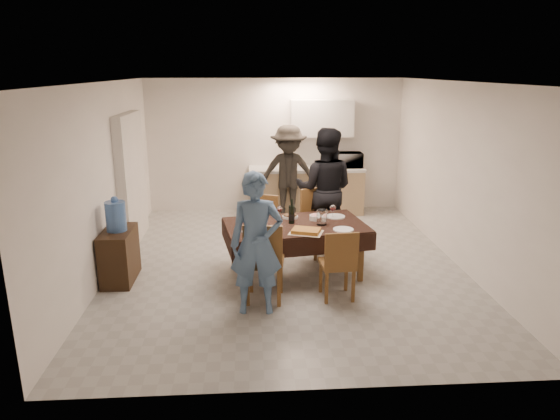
{
  "coord_description": "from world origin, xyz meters",
  "views": [
    {
      "loc": [
        -0.53,
        -6.83,
        2.77
      ],
      "look_at": [
        -0.11,
        -0.3,
        0.91
      ],
      "focal_mm": 32.0,
      "sensor_mm": 36.0,
      "label": 1
    }
  ],
  "objects": [
    {
      "name": "floor",
      "position": [
        0.0,
        0.0,
        0.0
      ],
      "size": [
        5.0,
        6.0,
        0.02
      ],
      "primitive_type": "cube",
      "color": "#9D9E99",
      "rests_on": "ground"
    },
    {
      "name": "plate_near_right",
      "position": [
        0.7,
        -0.69,
        0.74
      ],
      "size": [
        0.27,
        0.27,
        0.02
      ],
      "primitive_type": "cylinder",
      "color": "white",
      "rests_on": "dining_table"
    },
    {
      "name": "savoury_tart",
      "position": [
        0.2,
        -0.77,
        0.76
      ],
      "size": [
        0.49,
        0.43,
        0.05
      ],
      "primitive_type": "cube",
      "rotation": [
        0.0,
        0.0,
        -0.33
      ],
      "color": "#A97F31",
      "rests_on": "dining_table"
    },
    {
      "name": "wine_glass_a",
      "position": [
        -0.45,
        -0.64,
        0.82
      ],
      "size": [
        0.08,
        0.08,
        0.18
      ],
      "primitive_type": null,
      "color": "white",
      "rests_on": "dining_table"
    },
    {
      "name": "kitchen_base_cabinet",
      "position": [
        0.6,
        2.68,
        0.43
      ],
      "size": [
        2.2,
        0.6,
        0.86
      ],
      "primitive_type": "cube",
      "color": "tan",
      "rests_on": "floor"
    },
    {
      "name": "ceiling",
      "position": [
        0.0,
        0.0,
        2.6
      ],
      "size": [
        5.0,
        6.0,
        0.02
      ],
      "primitive_type": "cube",
      "color": "white",
      "rests_on": "wall_back"
    },
    {
      "name": "water_jug",
      "position": [
        -2.28,
        -0.44,
        0.9
      ],
      "size": [
        0.26,
        0.26,
        0.39
      ],
      "primitive_type": "cylinder",
      "color": "#5080CC",
      "rests_on": "console"
    },
    {
      "name": "person_kitchen",
      "position": [
        0.21,
        2.23,
        0.9
      ],
      "size": [
        1.16,
        0.67,
        1.79
      ],
      "primitive_type": "imported",
      "color": "black",
      "rests_on": "floor"
    },
    {
      "name": "chair_far_right",
      "position": [
        0.55,
        0.27,
        0.62
      ],
      "size": [
        0.6,
        0.62,
        0.55
      ],
      "rotation": [
        0.0,
        0.0,
        3.55
      ],
      "color": "brown",
      "rests_on": "floor"
    },
    {
      "name": "wall_right",
      "position": [
        2.5,
        0.0,
        1.3
      ],
      "size": [
        0.02,
        6.0,
        2.6
      ],
      "primitive_type": "cube",
      "color": "white",
      "rests_on": "floor"
    },
    {
      "name": "water_pitcher",
      "position": [
        0.45,
        -0.44,
        0.84
      ],
      "size": [
        0.14,
        0.14,
        0.21
      ],
      "primitive_type": "cylinder",
      "color": "white",
      "rests_on": "dining_table"
    },
    {
      "name": "wine_bottle",
      "position": [
        0.05,
        -0.34,
        0.9
      ],
      "size": [
        0.09,
        0.09,
        0.34
      ],
      "primitive_type": null,
      "color": "black",
      "rests_on": "dining_table"
    },
    {
      "name": "plate_far_left",
      "position": [
        -0.5,
        -0.09,
        0.74
      ],
      "size": [
        0.25,
        0.25,
        0.01
      ],
      "primitive_type": "cylinder",
      "color": "white",
      "rests_on": "dining_table"
    },
    {
      "name": "wall_left",
      "position": [
        -2.5,
        0.0,
        1.3
      ],
      "size": [
        0.02,
        6.0,
        2.6
      ],
      "primitive_type": "cube",
      "color": "white",
      "rests_on": "floor"
    },
    {
      "name": "kitchen_worktop",
      "position": [
        0.6,
        2.68,
        0.89
      ],
      "size": [
        2.24,
        0.64,
        0.05
      ],
      "primitive_type": "cube",
      "color": "beige",
      "rests_on": "kitchen_base_cabinet"
    },
    {
      "name": "stub_partition",
      "position": [
        -2.42,
        1.2,
        1.05
      ],
      "size": [
        0.15,
        1.4,
        2.1
      ],
      "primitive_type": "cube",
      "color": "beige",
      "rests_on": "floor"
    },
    {
      "name": "plate_far_right",
      "position": [
        0.7,
        -0.09,
        0.74
      ],
      "size": [
        0.27,
        0.27,
        0.02
      ],
      "primitive_type": "cylinder",
      "color": "white",
      "rests_on": "dining_table"
    },
    {
      "name": "wall_back",
      "position": [
        0.0,
        3.0,
        1.3
      ],
      "size": [
        5.0,
        0.02,
        2.6
      ],
      "primitive_type": "cube",
      "color": "white",
      "rests_on": "floor"
    },
    {
      "name": "microwave",
      "position": [
        1.42,
        2.68,
        1.05
      ],
      "size": [
        0.52,
        0.35,
        0.29
      ],
      "primitive_type": "imported",
      "rotation": [
        0.0,
        0.0,
        3.14
      ],
      "color": "silver",
      "rests_on": "kitchen_worktop"
    },
    {
      "name": "upper_cabinet",
      "position": [
        0.9,
        2.82,
        1.85
      ],
      "size": [
        1.2,
        0.34,
        0.7
      ],
      "primitive_type": "cube",
      "color": "silver",
      "rests_on": "wall_back"
    },
    {
      "name": "wine_glass_c",
      "position": [
        -0.1,
        -0.09,
        0.82
      ],
      "size": [
        0.08,
        0.08,
        0.18
      ],
      "primitive_type": null,
      "color": "white",
      "rests_on": "dining_table"
    },
    {
      "name": "chair_near_right",
      "position": [
        0.55,
        -1.22,
        0.55
      ],
      "size": [
        0.44,
        0.44,
        0.49
      ],
      "rotation": [
        0.0,
        0.0,
        0.07
      ],
      "color": "brown",
      "rests_on": "floor"
    },
    {
      "name": "wall_front",
      "position": [
        0.0,
        -3.0,
        1.3
      ],
      "size": [
        5.0,
        0.02,
        2.6
      ],
      "primitive_type": "cube",
      "color": "white",
      "rests_on": "floor"
    },
    {
      "name": "salad_bowl",
      "position": [
        0.4,
        -0.21,
        0.77
      ],
      "size": [
        0.17,
        0.17,
        0.07
      ],
      "primitive_type": "cylinder",
      "color": "white",
      "rests_on": "dining_table"
    },
    {
      "name": "mushroom_dish",
      "position": [
        0.05,
        -0.11,
        0.75
      ],
      "size": [
        0.2,
        0.2,
        0.04
      ],
      "primitive_type": "cylinder",
      "color": "white",
      "rests_on": "dining_table"
    },
    {
      "name": "plate_near_left",
      "position": [
        -0.5,
        -0.69,
        0.74
      ],
      "size": [
        0.26,
        0.26,
        0.01
      ],
      "primitive_type": "cylinder",
      "color": "white",
      "rests_on": "dining_table"
    },
    {
      "name": "chair_far_left",
      "position": [
        -0.35,
        0.27,
        0.56
      ],
      "size": [
        0.54,
        0.56,
        0.5
      ],
      "rotation": [
        0.0,
        0.0,
        2.76
      ],
      "color": "brown",
      "rests_on": "floor"
    },
    {
      "name": "wine_glass_b",
      "position": [
        0.65,
        -0.14,
        0.83
      ],
      "size": [
        0.09,
        0.09,
        0.2
      ],
      "primitive_type": null,
      "color": "white",
      "rests_on": "dining_table"
    },
    {
      "name": "console",
      "position": [
        -2.28,
        -0.44,
        0.35
      ],
      "size": [
        0.38,
        0.76,
        0.71
      ],
      "primitive_type": "cube",
      "color": "black",
      "rests_on": "floor"
    },
    {
      "name": "person_near",
      "position": [
        -0.45,
        -1.44,
        0.84
      ],
      "size": [
        0.62,
        0.41,
        1.67
      ],
      "primitive_type": "imported",
      "rotation": [
        0.0,
        0.0,
        -0.02
      ],
      "color": "slate",
      "rests_on": "floor"
    },
    {
      "name": "chair_near_left",
      "position": [
        -0.35,
        -1.24,
        0.63
      ],
      "size": [
        0.52,
        0.52,
        0.55
      ],
      "rotation": [
        0.0,
        0.0,
        -0.13
      ],
      "color": "brown",
      "rests_on": "floor"
    },
    {
      "name": "dining_table",
      "position": [
        0.1,
        -0.39,
        0.7
      ],
      "size": [
        2.03,
        1.38,
        0.73
      ],
      "rotation": [
        0.0,
        0.0,
        0.16
      ],
      "color": "black",
      "rests_on": "floor"
    },
    {
      "name": "person_far",
      "position": [
        0.65,
        0.66,
        0.96
      ],
      "size": [
        1.09,
        0.94,
        1.92
      ],
      "primitive_type": "imported",
      "rotation": [
        0.0,
        0.0,
        2.88
      ],
      "color": "black",
      "rests_on": "floor"
    }
  ]
}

